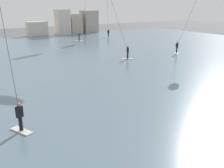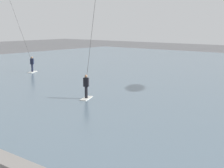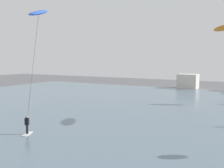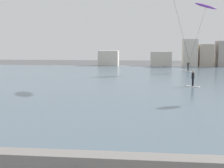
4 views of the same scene
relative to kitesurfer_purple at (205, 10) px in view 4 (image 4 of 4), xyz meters
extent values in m
cube|color=gray|center=(-13.13, -40.25, -9.37)|extent=(60.00, 0.70, 0.97)
cube|color=slate|center=(-13.13, -13.55, -9.80)|extent=(84.00, 52.00, 0.10)
cube|color=beige|center=(-16.94, 13.68, -8.25)|extent=(4.17, 3.60, 3.20)
cube|color=beige|center=(-5.92, 13.40, -8.32)|extent=(4.30, 2.13, 3.06)
cube|color=beige|center=(-0.16, 12.74, -7.06)|extent=(2.77, 3.04, 5.58)
cube|color=#B7A893|center=(3.06, 12.94, -7.57)|extent=(2.77, 2.55, 4.56)
cube|color=silver|center=(-2.23, 0.22, -9.72)|extent=(1.39, 1.18, 0.06)
cylinder|color=black|center=(-2.23, 0.22, -9.30)|extent=(0.20, 0.20, 0.78)
cube|color=black|center=(-2.23, 0.22, -8.61)|extent=(0.38, 0.40, 0.60)
sphere|color=tan|center=(-2.23, 0.22, -8.20)|extent=(0.20, 0.20, 0.20)
cylinder|color=#333333|center=(-1.04, 0.10, -4.08)|extent=(2.42, 0.26, 9.17)
ellipsoid|color=purple|center=(0.16, -0.02, 0.65)|extent=(4.04, 2.45, 1.23)
cube|color=silver|center=(-4.36, -17.69, -9.72)|extent=(1.45, 1.01, 0.06)
cylinder|color=black|center=(-4.36, -17.69, -9.30)|extent=(0.20, 0.20, 0.78)
cube|color=black|center=(-4.36, -17.69, -8.61)|extent=(0.35, 0.40, 0.60)
sphere|color=#9E7051|center=(-4.36, -17.69, -8.20)|extent=(0.20, 0.20, 0.20)
cylinder|color=#333333|center=(-5.41, -16.57, -4.40)|extent=(2.13, 2.28, 8.53)
camera|label=1|loc=(-22.96, -42.49, -3.21)|focal=40.41mm
camera|label=2|loc=(-4.63, -45.88, -4.75)|focal=54.68mm
camera|label=3|loc=(-2.81, -45.69, -3.14)|focal=42.63mm
camera|label=4|loc=(-9.59, -49.39, -5.34)|focal=47.61mm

